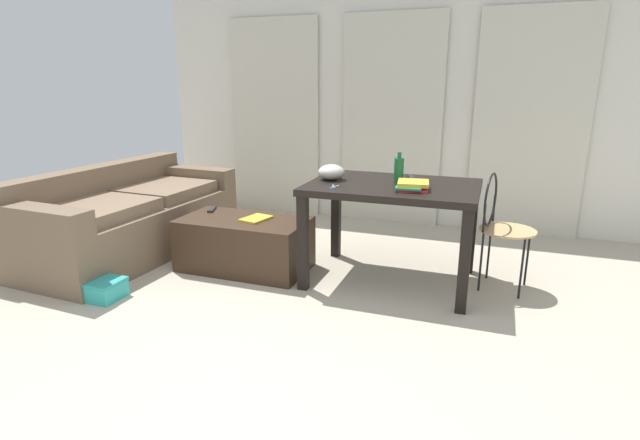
{
  "coord_description": "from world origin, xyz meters",
  "views": [
    {
      "loc": [
        1.06,
        -1.85,
        1.47
      ],
      "look_at": [
        -0.21,
        1.64,
        0.41
      ],
      "focal_mm": 27.44,
      "sensor_mm": 36.0,
      "label": 1
    }
  ],
  "objects_px": {
    "coffee_table": "(245,244)",
    "shoebox": "(99,288)",
    "wire_chair": "(499,218)",
    "magazine": "(256,219)",
    "craft_table": "(393,198)",
    "book_stack": "(412,185)",
    "bowl": "(331,172)",
    "tv_remote_on_table": "(411,177)",
    "couch": "(128,218)",
    "bottle_near": "(399,170)",
    "tv_remote_primary": "(212,209)",
    "scissors": "(333,187)"
  },
  "relations": [
    {
      "from": "tv_remote_on_table",
      "to": "couch",
      "type": "bearing_deg",
      "value": 172.79
    },
    {
      "from": "bowl",
      "to": "shoebox",
      "type": "height_order",
      "value": "bowl"
    },
    {
      "from": "coffee_table",
      "to": "tv_remote_on_table",
      "type": "height_order",
      "value": "tv_remote_on_table"
    },
    {
      "from": "wire_chair",
      "to": "bottle_near",
      "type": "bearing_deg",
      "value": -172.1
    },
    {
      "from": "wire_chair",
      "to": "magazine",
      "type": "distance_m",
      "value": 1.83
    },
    {
      "from": "craft_table",
      "to": "wire_chair",
      "type": "distance_m",
      "value": 0.77
    },
    {
      "from": "wire_chair",
      "to": "bowl",
      "type": "xyz_separation_m",
      "value": [
        -1.23,
        -0.14,
        0.29
      ]
    },
    {
      "from": "craft_table",
      "to": "bowl",
      "type": "xyz_separation_m",
      "value": [
        -0.48,
        -0.0,
        0.16
      ]
    },
    {
      "from": "craft_table",
      "to": "bottle_near",
      "type": "relative_size",
      "value": 5.38
    },
    {
      "from": "bowl",
      "to": "tv_remote_primary",
      "type": "distance_m",
      "value": 1.13
    },
    {
      "from": "bottle_near",
      "to": "tv_remote_on_table",
      "type": "xyz_separation_m",
      "value": [
        0.06,
        0.2,
        -0.09
      ]
    },
    {
      "from": "bottle_near",
      "to": "shoebox",
      "type": "xyz_separation_m",
      "value": [
        -1.88,
        -1.06,
        -0.78
      ]
    },
    {
      "from": "couch",
      "to": "craft_table",
      "type": "distance_m",
      "value": 2.35
    },
    {
      "from": "bowl",
      "to": "couch",
      "type": "bearing_deg",
      "value": -175.89
    },
    {
      "from": "magazine",
      "to": "coffee_table",
      "type": "bearing_deg",
      "value": -159.3
    },
    {
      "from": "coffee_table",
      "to": "scissors",
      "type": "distance_m",
      "value": 0.97
    },
    {
      "from": "craft_table",
      "to": "wire_chair",
      "type": "bearing_deg",
      "value": 10.8
    },
    {
      "from": "tv_remote_primary",
      "to": "magazine",
      "type": "xyz_separation_m",
      "value": [
        0.49,
        -0.13,
        -0.0
      ]
    },
    {
      "from": "craft_table",
      "to": "tv_remote_on_table",
      "type": "relative_size",
      "value": 7.18
    },
    {
      "from": "book_stack",
      "to": "shoebox",
      "type": "xyz_separation_m",
      "value": [
        -2.01,
        -0.88,
        -0.71
      ]
    },
    {
      "from": "book_stack",
      "to": "scissors",
      "type": "bearing_deg",
      "value": -165.71
    },
    {
      "from": "bowl",
      "to": "scissors",
      "type": "xyz_separation_m",
      "value": [
        0.11,
        -0.27,
        -0.06
      ]
    },
    {
      "from": "shoebox",
      "to": "bowl",
      "type": "bearing_deg",
      "value": 36.36
    },
    {
      "from": "coffee_table",
      "to": "shoebox",
      "type": "distance_m",
      "value": 1.11
    },
    {
      "from": "couch",
      "to": "book_stack",
      "type": "height_order",
      "value": "book_stack"
    },
    {
      "from": "couch",
      "to": "shoebox",
      "type": "height_order",
      "value": "couch"
    },
    {
      "from": "tv_remote_on_table",
      "to": "shoebox",
      "type": "distance_m",
      "value": 2.41
    },
    {
      "from": "bowl",
      "to": "scissors",
      "type": "distance_m",
      "value": 0.3
    },
    {
      "from": "tv_remote_on_table",
      "to": "wire_chair",
      "type": "bearing_deg",
      "value": -24.58
    },
    {
      "from": "bottle_near",
      "to": "scissors",
      "type": "relative_size",
      "value": 1.88
    },
    {
      "from": "coffee_table",
      "to": "craft_table",
      "type": "xyz_separation_m",
      "value": [
        1.16,
        0.16,
        0.44
      ]
    },
    {
      "from": "wire_chair",
      "to": "magazine",
      "type": "xyz_separation_m",
      "value": [
        -1.8,
        -0.29,
        -0.1
      ]
    },
    {
      "from": "bowl",
      "to": "book_stack",
      "type": "relative_size",
      "value": 0.64
    },
    {
      "from": "craft_table",
      "to": "shoebox",
      "type": "distance_m",
      "value": 2.19
    },
    {
      "from": "coffee_table",
      "to": "magazine",
      "type": "relative_size",
      "value": 4.25
    },
    {
      "from": "craft_table",
      "to": "scissors",
      "type": "relative_size",
      "value": 10.12
    },
    {
      "from": "bottle_near",
      "to": "tv_remote_on_table",
      "type": "height_order",
      "value": "bottle_near"
    },
    {
      "from": "bottle_near",
      "to": "tv_remote_on_table",
      "type": "relative_size",
      "value": 1.33
    },
    {
      "from": "couch",
      "to": "magazine",
      "type": "distance_m",
      "value": 1.27
    },
    {
      "from": "couch",
      "to": "magazine",
      "type": "xyz_separation_m",
      "value": [
        1.27,
        -0.01,
        0.12
      ]
    },
    {
      "from": "craft_table",
      "to": "bowl",
      "type": "height_order",
      "value": "bowl"
    },
    {
      "from": "couch",
      "to": "bowl",
      "type": "bearing_deg",
      "value": 4.11
    },
    {
      "from": "couch",
      "to": "scissors",
      "type": "xyz_separation_m",
      "value": [
        1.95,
        -0.14,
        0.45
      ]
    },
    {
      "from": "coffee_table",
      "to": "magazine",
      "type": "height_order",
      "value": "magazine"
    },
    {
      "from": "wire_chair",
      "to": "bottle_near",
      "type": "xyz_separation_m",
      "value": [
        -0.72,
        -0.1,
        0.32
      ]
    },
    {
      "from": "craft_table",
      "to": "tv_remote_on_table",
      "type": "height_order",
      "value": "tv_remote_on_table"
    },
    {
      "from": "bottle_near",
      "to": "book_stack",
      "type": "distance_m",
      "value": 0.23
    },
    {
      "from": "couch",
      "to": "tv_remote_primary",
      "type": "relative_size",
      "value": 11.86
    },
    {
      "from": "wire_chair",
      "to": "tv_remote_primary",
      "type": "bearing_deg",
      "value": -176.22
    },
    {
      "from": "tv_remote_primary",
      "to": "craft_table",
      "type": "bearing_deg",
      "value": -19.95
    }
  ]
}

